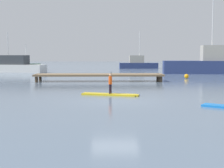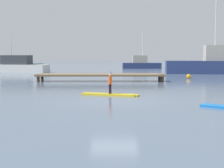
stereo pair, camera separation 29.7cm
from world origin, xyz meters
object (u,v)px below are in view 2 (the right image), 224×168
(trawler_grey_distant, at_px, (141,64))
(fishing_boat_white_large, at_px, (218,64))
(fishing_boat_green_midground, at_px, (27,65))
(motor_boat_small_navy, at_px, (18,66))
(paddler_child_solo, at_px, (110,82))
(mooring_buoy_near, at_px, (189,76))
(paddleboard_near, at_px, (110,94))

(trawler_grey_distant, bearing_deg, fishing_boat_white_large, -63.94)
(fishing_boat_green_midground, xyz_separation_m, motor_boat_small_navy, (1.30, -9.83, 0.17))
(paddler_child_solo, bearing_deg, motor_boat_small_navy, 116.35)
(paddler_child_solo, bearing_deg, fishing_boat_white_large, 58.04)
(trawler_grey_distant, bearing_deg, mooring_buoy_near, -84.76)
(fishing_boat_white_large, xyz_separation_m, fishing_boat_green_midground, (-29.22, 13.89, -0.50))
(motor_boat_small_navy, bearing_deg, fishing_boat_green_midground, 97.53)
(paddler_child_solo, relative_size, motor_boat_small_navy, 0.15)
(paddler_child_solo, height_order, mooring_buoy_near, paddler_child_solo)
(paddleboard_near, height_order, motor_boat_small_navy, motor_boat_small_navy)
(fishing_boat_white_large, distance_m, fishing_boat_green_midground, 32.36)
(trawler_grey_distant, bearing_deg, paddleboard_near, -98.26)
(paddleboard_near, bearing_deg, fishing_boat_green_midground, 111.73)
(fishing_boat_white_large, distance_m, mooring_buoy_near, 10.91)
(paddler_child_solo, relative_size, trawler_grey_distant, 0.18)
(paddleboard_near, xyz_separation_m, trawler_grey_distant, (5.90, 40.65, 0.82))
(trawler_grey_distant, xyz_separation_m, mooring_buoy_near, (2.42, -26.46, -0.63))
(fishing_boat_white_large, distance_m, motor_boat_small_navy, 28.22)
(fishing_boat_green_midground, bearing_deg, fishing_boat_white_large, -25.42)
(paddler_child_solo, relative_size, fishing_boat_green_midground, 0.22)
(fishing_boat_green_midground, height_order, mooring_buoy_near, fishing_boat_green_midground)
(paddler_child_solo, relative_size, fishing_boat_white_large, 0.10)
(paddleboard_near, relative_size, paddler_child_solo, 2.65)
(fishing_boat_green_midground, bearing_deg, mooring_buoy_near, -44.71)
(fishing_boat_white_large, bearing_deg, paddler_child_solo, -121.96)
(fishing_boat_green_midground, xyz_separation_m, trawler_grey_distant, (20.67, 3.60, 0.10))
(paddleboard_near, relative_size, motor_boat_small_navy, 0.39)
(fishing_boat_green_midground, bearing_deg, motor_boat_small_navy, -82.47)
(fishing_boat_white_large, height_order, fishing_boat_green_midground, fishing_boat_white_large)
(paddleboard_near, height_order, mooring_buoy_near, mooring_buoy_near)
(fishing_boat_white_large, height_order, motor_boat_small_navy, fishing_boat_white_large)
(paddler_child_solo, relative_size, mooring_buoy_near, 2.83)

